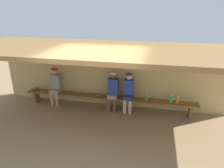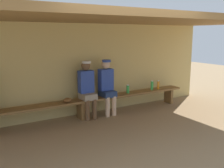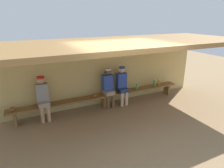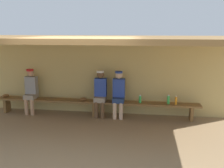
# 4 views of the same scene
# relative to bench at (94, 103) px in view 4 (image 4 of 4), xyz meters

# --- Properties ---
(ground_plane) EXTENTS (24.00, 24.00, 0.00)m
(ground_plane) POSITION_rel_bench_xyz_m (0.00, -1.55, -0.39)
(ground_plane) COLOR #937754
(back_wall) EXTENTS (8.00, 0.20, 2.20)m
(back_wall) POSITION_rel_bench_xyz_m (0.00, 0.45, 0.71)
(back_wall) COLOR tan
(back_wall) RESTS_ON ground
(dugout_roof) EXTENTS (8.00, 2.80, 0.12)m
(dugout_roof) POSITION_rel_bench_xyz_m (0.00, -0.85, 1.87)
(dugout_roof) COLOR olive
(dugout_roof) RESTS_ON back_wall
(bench) EXTENTS (6.00, 0.36, 0.46)m
(bench) POSITION_rel_bench_xyz_m (0.00, 0.00, 0.00)
(bench) COLOR brown
(bench) RESTS_ON ground
(player_in_blue) EXTENTS (0.34, 0.42, 1.34)m
(player_in_blue) POSITION_rel_bench_xyz_m (0.18, 0.00, 0.36)
(player_in_blue) COLOR gray
(player_in_blue) RESTS_ON ground
(player_rightmost) EXTENTS (0.34, 0.42, 1.34)m
(player_rightmost) POSITION_rel_bench_xyz_m (0.71, 0.00, 0.36)
(player_rightmost) COLOR navy
(player_rightmost) RESTS_ON ground
(player_in_red) EXTENTS (0.34, 0.42, 1.34)m
(player_in_red) POSITION_rel_bench_xyz_m (-1.93, 0.00, 0.36)
(player_in_red) COLOR gray
(player_in_red) RESTS_ON ground
(water_bottle_clear) EXTENTS (0.07, 0.07, 0.25)m
(water_bottle_clear) POSITION_rel_bench_xyz_m (2.31, -0.04, 0.19)
(water_bottle_clear) COLOR orange
(water_bottle_clear) RESTS_ON bench
(water_bottle_green) EXTENTS (0.07, 0.07, 0.26)m
(water_bottle_green) POSITION_rel_bench_xyz_m (2.11, -0.02, 0.20)
(water_bottle_green) COLOR green
(water_bottle_green) RESTS_ON bench
(water_bottle_orange) EXTENTS (0.07, 0.07, 0.22)m
(water_bottle_orange) POSITION_rel_bench_xyz_m (1.32, -0.00, 0.18)
(water_bottle_orange) COLOR green
(water_bottle_orange) RESTS_ON bench
(baseball_glove_dark_brown) EXTENTS (0.23, 0.28, 0.09)m
(baseball_glove_dark_brown) POSITION_rel_bench_xyz_m (-2.78, 0.03, 0.12)
(baseball_glove_dark_brown) COLOR brown
(baseball_glove_dark_brown) RESTS_ON bench
(baseball_glove_worn) EXTENTS (0.28, 0.29, 0.09)m
(baseball_glove_worn) POSITION_rel_bench_xyz_m (-0.33, -0.03, 0.12)
(baseball_glove_worn) COLOR brown
(baseball_glove_worn) RESTS_ON bench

